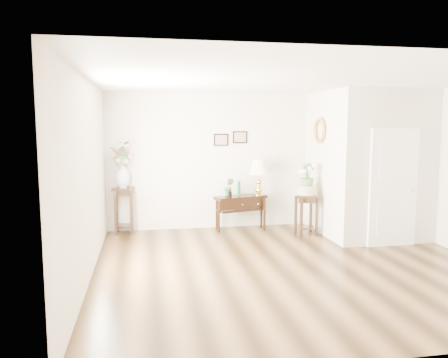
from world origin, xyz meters
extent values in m
cube|color=brown|center=(0.00, 0.00, 0.00)|extent=(6.00, 5.50, 0.02)
cube|color=white|center=(0.00, 0.00, 2.80)|extent=(6.00, 5.50, 0.02)
cube|color=silver|center=(0.00, 2.75, 1.40)|extent=(6.00, 0.02, 2.80)
cube|color=silver|center=(0.00, -2.75, 1.40)|extent=(6.00, 0.02, 2.80)
cube|color=silver|center=(-3.00, 0.00, 1.40)|extent=(0.02, 5.50, 2.80)
cube|color=silver|center=(2.10, 1.77, 1.40)|extent=(1.80, 1.95, 2.80)
cube|color=white|center=(2.10, 0.78, 1.05)|extent=(0.90, 0.05, 2.10)
cube|color=black|center=(-0.65, 2.73, 1.85)|extent=(0.30, 0.02, 0.25)
cube|color=black|center=(-0.25, 2.73, 1.90)|extent=(0.30, 0.02, 0.25)
torus|color=#B28B40|center=(1.16, 1.90, 2.05)|extent=(0.07, 0.51, 0.51)
cube|color=black|center=(-0.30, 2.41, 0.36)|extent=(1.13, 0.62, 0.71)
cube|color=gold|center=(0.08, 2.41, 1.06)|extent=(0.55, 0.55, 0.75)
cylinder|color=#0E4721|center=(-0.34, 2.41, 0.88)|extent=(0.07, 0.07, 0.31)
imported|color=#47763A|center=(-0.54, 2.41, 0.89)|extent=(0.23, 0.20, 0.36)
cube|color=black|center=(-2.65, 2.57, 0.46)|extent=(0.43, 0.43, 0.92)
imported|color=#47763A|center=(-2.65, 2.57, 1.57)|extent=(0.52, 0.48, 0.49)
cube|color=black|center=(0.90, 1.84, 0.40)|extent=(0.48, 0.48, 0.80)
cylinder|color=beige|center=(0.90, 1.84, 0.88)|extent=(0.51, 0.51, 0.18)
imported|color=#47763A|center=(0.90, 1.84, 1.17)|extent=(0.37, 0.37, 0.50)
camera|label=1|loc=(-2.21, -6.20, 2.15)|focal=35.00mm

